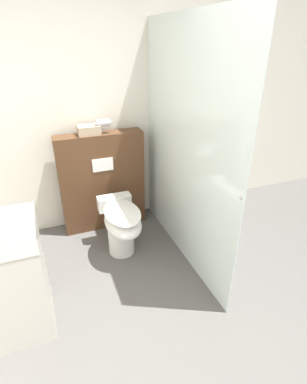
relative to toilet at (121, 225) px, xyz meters
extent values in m
cube|color=silver|center=(0.11, 0.80, 0.90)|extent=(8.00, 0.06, 2.50)
cube|color=#51331E|center=(-0.04, 0.61, 0.21)|extent=(0.93, 0.20, 1.11)
cube|color=white|center=(-0.04, 0.51, 0.45)|extent=(0.22, 0.01, 0.14)
cube|color=silver|center=(0.58, -0.14, 0.74)|extent=(0.01, 1.80, 2.18)
sphere|color=#B2B2B7|center=(0.58, -1.01, 0.70)|extent=(0.04, 0.04, 0.04)
cylinder|color=white|center=(0.00, 0.04, -0.15)|extent=(0.27, 0.27, 0.40)
ellipsoid|color=white|center=(0.00, -0.06, 0.07)|extent=(0.34, 0.56, 0.20)
ellipsoid|color=white|center=(0.00, -0.06, 0.18)|extent=(0.33, 0.55, 0.02)
cube|color=white|center=(0.00, 0.25, 0.12)|extent=(0.34, 0.12, 0.15)
cube|color=beige|center=(-0.96, -0.58, 0.05)|extent=(0.47, 0.42, 0.79)
cylinder|color=#B7B7BC|center=(0.01, 0.59, 0.87)|extent=(0.14, 0.08, 0.08)
cone|color=#B7B7BC|center=(0.10, 0.59, 0.87)|extent=(0.03, 0.07, 0.07)
cylinder|color=#B7B7BC|center=(-0.01, 0.59, 0.81)|extent=(0.03, 0.03, 0.10)
cube|color=tan|center=(-0.13, 0.62, 0.80)|extent=(0.22, 0.18, 0.09)
camera|label=1|loc=(-0.59, -2.42, 1.63)|focal=28.00mm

